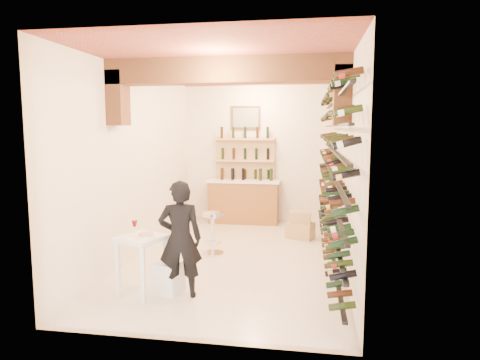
% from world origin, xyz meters
% --- Properties ---
extents(ground, '(6.00, 6.00, 0.00)m').
position_xyz_m(ground, '(0.00, 0.00, 0.00)').
color(ground, beige).
rests_on(ground, ground).
extents(room_shell, '(3.52, 6.02, 3.21)m').
position_xyz_m(room_shell, '(0.00, -0.26, 2.25)').
color(room_shell, white).
rests_on(room_shell, ground).
extents(wine_rack, '(0.32, 5.70, 2.56)m').
position_xyz_m(wine_rack, '(1.53, 0.00, 1.55)').
color(wine_rack, black).
rests_on(wine_rack, ground).
extents(back_counter, '(1.70, 0.62, 1.29)m').
position_xyz_m(back_counter, '(-0.30, 2.65, 0.53)').
color(back_counter, '#93602D').
rests_on(back_counter, ground).
extents(back_shelving, '(1.40, 0.31, 2.73)m').
position_xyz_m(back_shelving, '(-0.30, 2.89, 1.17)').
color(back_shelving, tan).
rests_on(back_shelving, ground).
extents(tasting_table, '(0.71, 0.71, 0.97)m').
position_xyz_m(tasting_table, '(-0.97, -1.86, 0.65)').
color(tasting_table, white).
rests_on(tasting_table, ground).
extents(white_stool, '(0.41, 0.41, 0.43)m').
position_xyz_m(white_stool, '(-0.65, -1.75, 0.21)').
color(white_stool, white).
rests_on(white_stool, ground).
extents(person, '(0.64, 0.50, 1.55)m').
position_xyz_m(person, '(-0.44, -1.84, 0.77)').
color(person, black).
rests_on(person, ground).
extents(chrome_barstool, '(0.38, 0.38, 0.74)m').
position_xyz_m(chrome_barstool, '(-0.45, 0.08, 0.43)').
color(chrome_barstool, silver).
rests_on(chrome_barstool, ground).
extents(crate_lower, '(0.61, 0.52, 0.31)m').
position_xyz_m(crate_lower, '(1.05, 1.42, 0.16)').
color(crate_lower, tan).
rests_on(crate_lower, ground).
extents(crate_upper, '(0.43, 0.30, 0.24)m').
position_xyz_m(crate_upper, '(1.05, 1.42, 0.43)').
color(crate_upper, tan).
rests_on(crate_upper, crate_lower).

